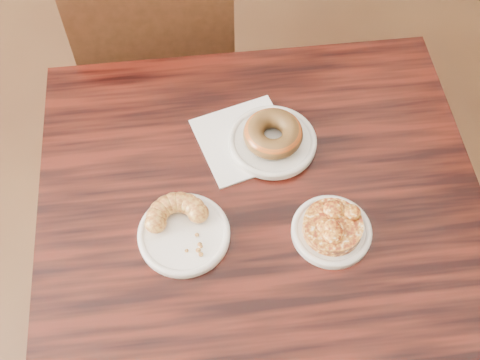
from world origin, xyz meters
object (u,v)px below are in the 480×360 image
object	(u,v)px
glazed_donut	(273,134)
cafe_table	(259,293)
apple_fritter	(333,225)
chair_far	(154,65)
cruller_fragment	(183,228)

from	to	relation	value
glazed_donut	cafe_table	bearing A→B (deg)	-112.07
cafe_table	apple_fritter	distance (m)	0.42
apple_fritter	chair_far	bearing A→B (deg)	105.49
cafe_table	cruller_fragment	bearing A→B (deg)	-171.04
cafe_table	apple_fritter	xyz separation A→B (m)	(0.11, -0.06, 0.40)
chair_far	glazed_donut	bearing A→B (deg)	105.79
chair_far	cruller_fragment	bearing A→B (deg)	85.49
cafe_table	glazed_donut	world-z (taller)	glazed_donut
chair_far	glazed_donut	xyz separation A→B (m)	(0.17, -0.56, 0.34)
glazed_donut	cruller_fragment	distance (m)	0.26
cafe_table	glazed_donut	xyz separation A→B (m)	(0.06, 0.15, 0.41)
glazed_donut	apple_fritter	xyz separation A→B (m)	(0.05, -0.21, -0.01)
apple_fritter	cruller_fragment	bearing A→B (deg)	166.12
chair_far	cafe_table	bearing A→B (deg)	97.59
cafe_table	glazed_donut	distance (m)	0.44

